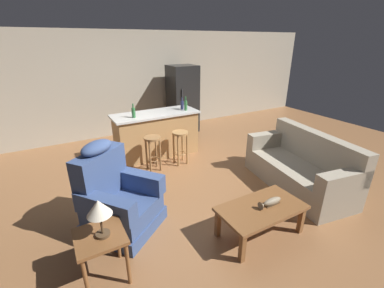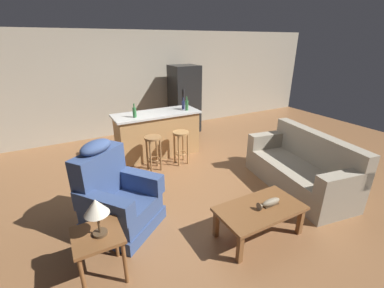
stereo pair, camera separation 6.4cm
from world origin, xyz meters
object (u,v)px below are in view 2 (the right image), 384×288
(recliner_near_lamp, at_px, (116,198))
(refrigerator, at_px, (184,99))
(kitchen_island, at_px, (158,134))
(bar_stool_left, at_px, (153,147))
(table_lamp, at_px, (96,208))
(end_table, at_px, (98,242))
(bottle_short_amber, at_px, (134,112))
(bottle_wine_dark, at_px, (183,105))
(bottle_tall_green, at_px, (187,105))
(coffee_table, at_px, (260,211))
(fish_figurine, at_px, (269,203))
(couch, at_px, (301,169))
(bar_stool_right, at_px, (181,142))

(recliner_near_lamp, bearing_deg, refrigerator, 102.70)
(kitchen_island, distance_m, bar_stool_left, 0.71)
(table_lamp, bearing_deg, bar_stool_left, 57.20)
(end_table, xyz_separation_m, bottle_short_amber, (1.21, 2.57, 0.59))
(end_table, distance_m, bottle_wine_dark, 3.61)
(table_lamp, height_order, kitchen_island, table_lamp)
(bar_stool_left, height_order, bottle_short_amber, bottle_short_amber)
(refrigerator, bearing_deg, bottle_wine_dark, -118.05)
(bar_stool_left, distance_m, bottle_tall_green, 1.26)
(bottle_short_amber, bearing_deg, table_lamp, -114.42)
(refrigerator, relative_size, bottle_tall_green, 5.90)
(recliner_near_lamp, distance_m, bar_stool_left, 1.65)
(coffee_table, xyz_separation_m, bottle_short_amber, (-0.68, 2.88, 0.69))
(fish_figurine, distance_m, couch, 1.46)
(fish_figurine, height_order, refrigerator, refrigerator)
(bottle_wine_dark, bearing_deg, bar_stool_left, -146.66)
(couch, bearing_deg, bottle_short_amber, -38.13)
(coffee_table, xyz_separation_m, kitchen_island, (-0.18, 2.99, 0.11))
(table_lamp, relative_size, bottle_tall_green, 1.37)
(end_table, xyz_separation_m, bar_stool_left, (1.37, 2.05, 0.01))
(couch, height_order, bottle_tall_green, bottle_tall_green)
(fish_figurine, relative_size, bottle_tall_green, 1.14)
(coffee_table, xyz_separation_m, refrigerator, (1.09, 4.19, 0.52))
(coffee_table, bearing_deg, fish_figurine, -12.70)
(couch, relative_size, bar_stool_right, 2.96)
(recliner_near_lamp, relative_size, bottle_wine_dark, 4.69)
(coffee_table, xyz_separation_m, bottle_wine_dark, (0.45, 3.00, 0.68))
(fish_figurine, bearing_deg, table_lamp, 170.91)
(bar_stool_right, bearing_deg, bottle_short_amber, 145.19)
(refrigerator, bearing_deg, table_lamp, -126.99)
(refrigerator, bearing_deg, fish_figurine, -102.95)
(coffee_table, bearing_deg, end_table, 170.67)
(recliner_near_lamp, bearing_deg, bottle_wine_dark, 96.97)
(couch, bearing_deg, kitchen_island, -46.81)
(end_table, xyz_separation_m, bar_stool_right, (1.95, 2.05, 0.01))
(couch, height_order, kitchen_island, kitchen_island)
(couch, relative_size, bottle_tall_green, 6.74)
(bottle_wine_dark, bearing_deg, bar_stool_right, -121.07)
(refrigerator, bearing_deg, bar_stool_left, -131.23)
(table_lamp, height_order, bottle_wine_dark, bottle_wine_dark)
(recliner_near_lamp, height_order, kitchen_island, recliner_near_lamp)
(bar_stool_left, bearing_deg, kitchen_island, 62.02)
(coffee_table, bearing_deg, bottle_short_amber, 103.23)
(table_lamp, relative_size, bottle_short_amber, 1.50)
(table_lamp, bearing_deg, bottle_tall_green, 48.00)
(coffee_table, xyz_separation_m, table_lamp, (-1.85, 0.29, 0.50))
(fish_figurine, height_order, bottle_short_amber, bottle_short_amber)
(refrigerator, distance_m, bottle_wine_dark, 1.36)
(end_table, distance_m, kitchen_island, 3.18)
(bottle_wine_dark, bearing_deg, table_lamp, -130.37)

